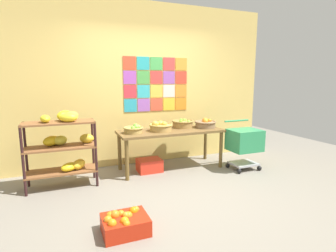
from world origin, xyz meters
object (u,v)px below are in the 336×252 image
Objects in this scene: banana_shelf_unit at (64,141)px; fruit_basket_left at (183,123)px; produce_crate_under_table at (149,165)px; orange_crate_foreground at (125,223)px; fruit_basket_right at (134,129)px; shopping_cart at (244,142)px; display_table at (171,134)px; fruit_basket_back_right at (205,124)px; fruit_basket_back_left at (160,127)px.

fruit_basket_left is (2.01, 0.30, 0.09)m from banana_shelf_unit.
banana_shelf_unit is at bearing -174.55° from produce_crate_under_table.
orange_crate_foreground reaches higher than produce_crate_under_table.
orange_crate_foreground is at bearing -108.17° from fruit_basket_right.
fruit_basket_left is at bearing 146.35° from shopping_cart.
display_table is 4.64× the size of fruit_basket_left.
banana_shelf_unit is 1.43m from produce_crate_under_table.
fruit_basket_back_right is at bearing 137.25° from shopping_cart.
fruit_basket_back_left reaches higher than orange_crate_foreground.
fruit_basket_left reaches higher than display_table.
banana_shelf_unit reaches higher than produce_crate_under_table.
banana_shelf_unit is at bearing -175.08° from fruit_basket_back_left.
shopping_cart is at bearing -7.40° from banana_shelf_unit.
shopping_cart reaches higher than fruit_basket_right.
orange_crate_foreground is (-1.88, -1.69, -0.65)m from fruit_basket_back_right.
fruit_basket_left is 0.97m from fruit_basket_right.
banana_shelf_unit reaches higher than display_table.
fruit_basket_back_right is at bearing 3.40° from banana_shelf_unit.
fruit_basket_left is 2.47m from orange_crate_foreground.
banana_shelf_unit is 2.84× the size of fruit_basket_back_right.
banana_shelf_unit reaches higher than fruit_basket_right.
produce_crate_under_table is (-0.40, -0.01, -0.50)m from display_table.
fruit_basket_back_right is at bearing 0.87° from display_table.
banana_shelf_unit is at bearing 177.06° from shopping_cart.
produce_crate_under_table is 0.87× the size of orange_crate_foreground.
shopping_cart reaches higher than produce_crate_under_table.
display_table is 4.67× the size of fruit_basket_back_right.
banana_shelf_unit is 2.39m from fruit_basket_back_right.
fruit_basket_right is 0.81× the size of produce_crate_under_table.
fruit_basket_left is at bearing 10.19° from fruit_basket_right.
display_table is 2.17× the size of shopping_cart.
banana_shelf_unit is 1.06m from fruit_basket_right.
fruit_basket_back_left is (-0.19, -0.00, 0.15)m from display_table.
fruit_basket_left is 1.12m from shopping_cart.
fruit_basket_back_right is at bearing 0.88° from produce_crate_under_table.
display_table is 4.53× the size of produce_crate_under_table.
banana_shelf_unit is at bearing -176.60° from fruit_basket_back_right.
fruit_basket_back_left is at bearing 58.95° from orange_crate_foreground.
fruit_basket_back_left is 0.68m from produce_crate_under_table.
fruit_basket_right is (-0.95, -0.17, -0.01)m from fruit_basket_left.
produce_crate_under_table is at bearing 5.45° from banana_shelf_unit.
banana_shelf_unit is 1.52m from fruit_basket_back_left.
fruit_basket_back_right is 0.97× the size of produce_crate_under_table.
fruit_basket_right is (-0.46, -0.00, -0.01)m from fruit_basket_back_left.
orange_crate_foreground is (0.50, -1.55, -0.56)m from banana_shelf_unit.
orange_crate_foreground is at bearing -149.07° from shopping_cart.
shopping_cart is (1.35, -0.50, -0.27)m from fruit_basket_back_left.
orange_crate_foreground is at bearing -115.78° from produce_crate_under_table.
shopping_cart is at bearing -20.42° from fruit_basket_back_left.
banana_shelf_unit is 1.32× the size of shopping_cart.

